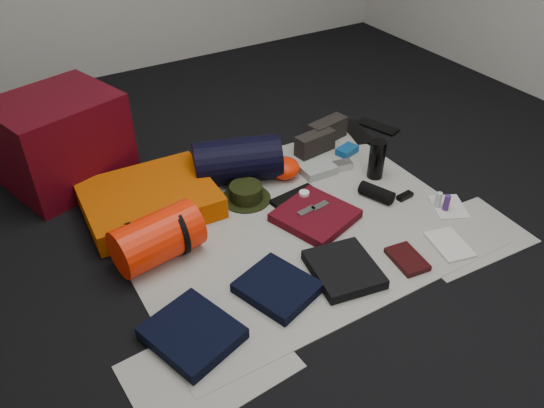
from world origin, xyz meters
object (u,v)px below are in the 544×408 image
water_bottle (377,159)px  compact_camera (342,165)px  paperback_book (407,259)px  sleeping_pad (150,199)px  navy_duffel (237,160)px  red_cabinet (62,141)px  stuff_sack (157,238)px

water_bottle → compact_camera: (-0.10, 0.15, -0.09)m
paperback_book → compact_camera: bearing=81.6°
sleeping_pad → compact_camera: size_ratio=6.04×
sleeping_pad → compact_camera: sleeping_pad is taller
sleeping_pad → paperback_book: (0.84, -0.96, -0.04)m
compact_camera → sleeping_pad: bearing=-179.4°
navy_duffel → compact_camera: size_ratio=4.39×
red_cabinet → stuff_sack: size_ratio=1.52×
red_cabinet → navy_duffel: red_cabinet is taller
red_cabinet → paperback_book: 1.83m
navy_duffel → compact_camera: bearing=-2.1°
sleeping_pad → water_bottle: water_bottle is taller
red_cabinet → water_bottle: size_ratio=2.64×
sleeping_pad → water_bottle: bearing=-16.7°
stuff_sack → red_cabinet: bearing=102.1°
navy_duffel → paperback_book: bearing=-52.6°
paperback_book → red_cabinet: bearing=135.0°
red_cabinet → sleeping_pad: bearing=-77.8°
stuff_sack → compact_camera: size_ratio=3.64×
red_cabinet → compact_camera: bearing=-44.4°
stuff_sack → compact_camera: 1.16m
red_cabinet → sleeping_pad: red_cabinet is taller
red_cabinet → water_bottle: red_cabinet is taller
sleeping_pad → water_bottle: 1.21m
stuff_sack → navy_duffel: navy_duffel is taller
sleeping_pad → water_bottle: (1.16, -0.35, 0.05)m
sleeping_pad → stuff_sack: 0.38m
sleeping_pad → paperback_book: 1.27m
navy_duffel → water_bottle: navy_duffel is taller
stuff_sack → water_bottle: bearing=0.9°
navy_duffel → compact_camera: 0.60m
navy_duffel → stuff_sack: bearing=-129.3°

